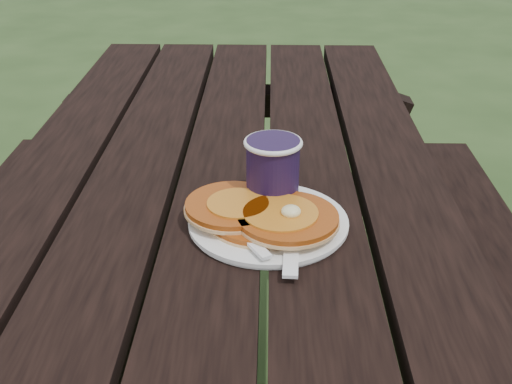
{
  "coord_description": "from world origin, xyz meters",
  "views": [
    {
      "loc": [
        0.08,
        -0.91,
        1.24
      ],
      "look_at": [
        0.06,
        -0.09,
        0.8
      ],
      "focal_mm": 45.0,
      "sensor_mm": 36.0,
      "label": 1
    }
  ],
  "objects_px": {
    "picnic_table": "(224,372)",
    "plate": "(268,223)",
    "coffee_cup": "(273,169)",
    "pancake_stack": "(261,215)"
  },
  "relations": [
    {
      "from": "picnic_table",
      "to": "plate",
      "type": "xyz_separation_m",
      "value": [
        0.08,
        -0.1,
        0.39
      ]
    },
    {
      "from": "plate",
      "to": "picnic_table",
      "type": "bearing_deg",
      "value": 129.63
    },
    {
      "from": "picnic_table",
      "to": "coffee_cup",
      "type": "bearing_deg",
      "value": -21.51
    },
    {
      "from": "pancake_stack",
      "to": "coffee_cup",
      "type": "distance_m",
      "value": 0.08
    },
    {
      "from": "plate",
      "to": "pancake_stack",
      "type": "relative_size",
      "value": 1.03
    },
    {
      "from": "plate",
      "to": "pancake_stack",
      "type": "height_order",
      "value": "pancake_stack"
    },
    {
      "from": "pancake_stack",
      "to": "coffee_cup",
      "type": "xyz_separation_m",
      "value": [
        0.02,
        0.07,
        0.04
      ]
    },
    {
      "from": "plate",
      "to": "coffee_cup",
      "type": "bearing_deg",
      "value": 84.74
    },
    {
      "from": "plate",
      "to": "coffee_cup",
      "type": "relative_size",
      "value": 2.08
    },
    {
      "from": "picnic_table",
      "to": "pancake_stack",
      "type": "bearing_deg",
      "value": -56.68
    }
  ]
}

